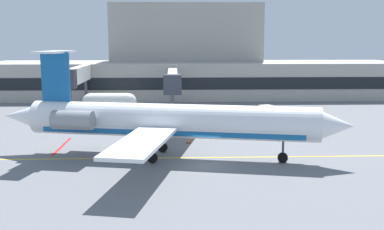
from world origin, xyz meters
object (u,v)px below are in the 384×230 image
object	(u,v)px
baggage_tug	(90,121)
pushback_tractor	(270,114)
regional_jet	(166,121)
fuel_tank	(110,102)

from	to	relation	value
baggage_tug	pushback_tractor	distance (m)	23.35
regional_jet	pushback_tractor	xyz separation A→B (m)	(13.49, 18.28, -2.44)
pushback_tractor	fuel_tank	bearing A→B (deg)	158.12
baggage_tug	pushback_tractor	bearing A→B (deg)	7.89
regional_jet	fuel_tank	size ratio (longest dim) A/B	4.02
pushback_tractor	baggage_tug	bearing A→B (deg)	-172.11
baggage_tug	pushback_tractor	xyz separation A→B (m)	(23.13, 3.20, 0.18)
pushback_tractor	fuel_tank	xyz separation A→B (m)	(-22.39, 8.99, 0.57)
baggage_tug	fuel_tank	size ratio (longest dim) A/B	0.44
regional_jet	baggage_tug	world-z (taller)	regional_jet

